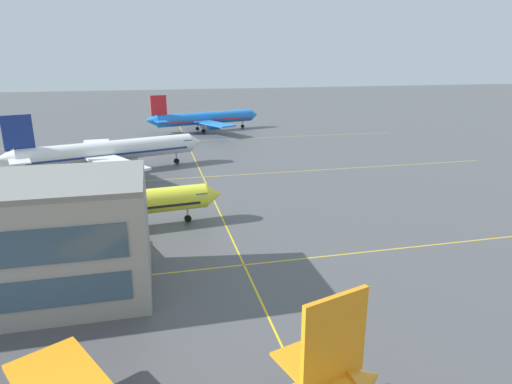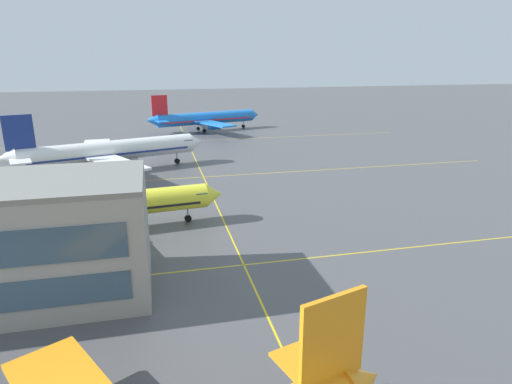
% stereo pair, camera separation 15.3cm
% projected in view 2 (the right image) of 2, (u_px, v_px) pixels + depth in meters
% --- Properties ---
extents(airliner_second_row, '(33.08, 28.36, 10.28)m').
position_uv_depth(airliner_second_row, '(96.00, 207.00, 56.86)').
color(airliner_second_row, yellow).
rests_on(airliner_second_row, ground).
extents(airliner_third_row, '(38.36, 32.74, 12.15)m').
position_uv_depth(airliner_third_row, '(108.00, 151.00, 86.66)').
color(airliner_third_row, white).
rests_on(airliner_third_row, ground).
extents(airliner_far_left_stand, '(35.58, 30.32, 11.22)m').
position_uv_depth(airliner_far_left_stand, '(205.00, 118.00, 133.76)').
color(airliner_far_left_stand, blue).
rests_on(airliner_far_left_stand, ground).
extents(taxiway_markings, '(120.38, 166.55, 0.01)m').
position_uv_depth(taxiway_markings, '(218.00, 209.00, 66.58)').
color(taxiway_markings, yellow).
rests_on(taxiway_markings, ground).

